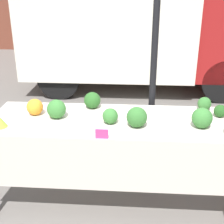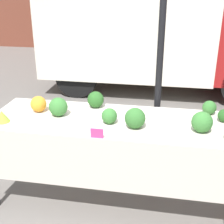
% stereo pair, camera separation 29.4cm
% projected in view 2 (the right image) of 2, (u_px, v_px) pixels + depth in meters
% --- Properties ---
extents(ground_plane, '(40.00, 40.00, 0.00)m').
position_uv_depth(ground_plane, '(112.00, 196.00, 3.32)').
color(ground_plane, slate).
extents(tent_pole, '(0.07, 0.07, 2.78)m').
position_uv_depth(tent_pole, '(160.00, 57.00, 3.22)').
color(tent_pole, black).
rests_on(tent_pole, ground_plane).
extents(parked_truck, '(4.65, 2.06, 2.44)m').
position_uv_depth(parked_truck, '(155.00, 25.00, 6.23)').
color(parked_truck, silver).
rests_on(parked_truck, ground_plane).
extents(market_table, '(2.36, 0.81, 0.89)m').
position_uv_depth(market_table, '(111.00, 133.00, 2.95)').
color(market_table, beige).
rests_on(market_table, ground_plane).
extents(orange_cauliflower, '(0.16, 0.16, 0.16)m').
position_uv_depth(orange_cauliflower, '(38.00, 104.00, 3.13)').
color(orange_cauliflower, orange).
rests_on(orange_cauliflower, market_table).
extents(romanesco_head, '(0.14, 0.14, 0.11)m').
position_uv_depth(romanesco_head, '(2.00, 116.00, 2.91)').
color(romanesco_head, '#93B238').
rests_on(romanesco_head, market_table).
extents(broccoli_head_0, '(0.17, 0.17, 0.17)m').
position_uv_depth(broccoli_head_0, '(96.00, 100.00, 3.24)').
color(broccoli_head_0, '#285B23').
rests_on(broccoli_head_0, market_table).
extents(broccoli_head_1, '(0.15, 0.15, 0.15)m').
position_uv_depth(broccoli_head_1, '(109.00, 116.00, 2.87)').
color(broccoli_head_1, '#387533').
rests_on(broccoli_head_1, market_table).
extents(broccoli_head_3, '(0.14, 0.14, 0.14)m').
position_uv_depth(broccoli_head_3, '(209.00, 107.00, 3.08)').
color(broccoli_head_3, '#336B2D').
rests_on(broccoli_head_3, market_table).
extents(broccoli_head_4, '(0.18, 0.18, 0.18)m').
position_uv_depth(broccoli_head_4, '(202.00, 122.00, 2.70)').
color(broccoli_head_4, '#387533').
rests_on(broccoli_head_4, market_table).
extents(broccoli_head_5, '(0.19, 0.19, 0.19)m').
position_uv_depth(broccoli_head_5, '(135.00, 118.00, 2.77)').
color(broccoli_head_5, '#336B2D').
rests_on(broccoli_head_5, market_table).
extents(broccoli_head_6, '(0.18, 0.18, 0.18)m').
position_uv_depth(broccoli_head_6, '(58.00, 107.00, 3.03)').
color(broccoli_head_6, '#387533').
rests_on(broccoli_head_6, market_table).
extents(broccoli_head_7, '(0.12, 0.12, 0.12)m').
position_uv_depth(broccoli_head_7, '(224.00, 116.00, 2.91)').
color(broccoli_head_7, '#23511E').
rests_on(broccoli_head_7, market_table).
extents(price_sign, '(0.11, 0.01, 0.09)m').
position_uv_depth(price_sign, '(97.00, 133.00, 2.61)').
color(price_sign, '#E53D84').
rests_on(price_sign, market_table).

